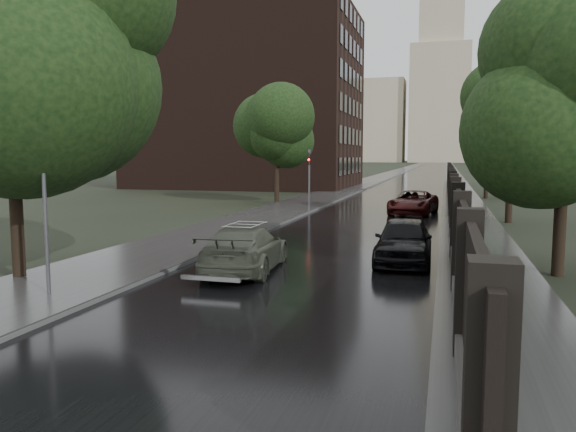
% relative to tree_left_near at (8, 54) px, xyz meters
% --- Properties ---
extents(ground, '(800.00, 800.00, 0.00)m').
position_rel_tree_left_near_xyz_m(ground, '(7.60, -3.00, -6.42)').
color(ground, black).
rests_on(ground, ground).
extents(road, '(8.00, 420.00, 0.02)m').
position_rel_tree_left_near_xyz_m(road, '(7.60, 187.00, -6.41)').
color(road, black).
rests_on(road, ground).
extents(sidewalk_left, '(4.00, 420.00, 0.16)m').
position_rel_tree_left_near_xyz_m(sidewalk_left, '(1.60, 187.00, -6.34)').
color(sidewalk_left, '#2D2D2D').
rests_on(sidewalk_left, ground).
extents(verge_right, '(3.00, 420.00, 0.08)m').
position_rel_tree_left_near_xyz_m(verge_right, '(13.10, 187.00, -6.38)').
color(verge_right, '#2D2D2D').
rests_on(verge_right, ground).
extents(fence_right, '(0.45, 75.72, 2.70)m').
position_rel_tree_left_near_xyz_m(fence_right, '(12.20, 29.01, -5.41)').
color(fence_right, '#383533').
rests_on(fence_right, ground).
extents(tree_left_near, '(5.44, 5.44, 9.16)m').
position_rel_tree_left_near_xyz_m(tree_left_near, '(0.00, 0.00, 0.00)').
color(tree_left_near, black).
rests_on(tree_left_near, ground).
extents(tree_left_far, '(4.25, 4.25, 7.39)m').
position_rel_tree_left_near_xyz_m(tree_left_far, '(-0.40, 27.00, -1.18)').
color(tree_left_far, black).
rests_on(tree_left_far, ground).
extents(tree_right_a, '(4.08, 4.08, 7.01)m').
position_rel_tree_left_near_xyz_m(tree_right_a, '(15.10, 5.00, -1.47)').
color(tree_right_a, black).
rests_on(tree_right_a, ground).
extents(tree_right_b, '(4.08, 4.08, 7.01)m').
position_rel_tree_left_near_xyz_m(tree_right_b, '(15.10, 19.00, -1.47)').
color(tree_right_b, black).
rests_on(tree_right_b, ground).
extents(tree_right_c, '(4.08, 4.08, 7.01)m').
position_rel_tree_left_near_xyz_m(tree_right_c, '(15.10, 37.00, -1.47)').
color(tree_right_c, black).
rests_on(tree_right_c, ground).
extents(lamp_post, '(0.25, 0.12, 5.11)m').
position_rel_tree_left_near_xyz_m(lamp_post, '(2.20, -1.50, -3.75)').
color(lamp_post, '#59595E').
rests_on(lamp_post, ground).
extents(traffic_light, '(0.16, 0.32, 4.00)m').
position_rel_tree_left_near_xyz_m(traffic_light, '(3.30, 21.99, -4.02)').
color(traffic_light, '#59595E').
rests_on(traffic_light, ground).
extents(brick_building, '(24.00, 18.00, 20.00)m').
position_rel_tree_left_near_xyz_m(brick_building, '(-10.40, 49.00, 3.58)').
color(brick_building, black).
rests_on(brick_building, ground).
extents(stalinist_tower, '(92.00, 30.00, 159.00)m').
position_rel_tree_left_near_xyz_m(stalinist_tower, '(7.60, 297.00, 31.97)').
color(stalinist_tower, tan).
rests_on(stalinist_tower, ground).
extents(volga_sedan, '(2.48, 5.12, 1.44)m').
position_rel_tree_left_near_xyz_m(volga_sedan, '(5.80, 3.06, -5.70)').
color(volga_sedan, '#43493A').
rests_on(volga_sedan, ground).
extents(car_right_near, '(1.91, 4.56, 1.54)m').
position_rel_tree_left_near_xyz_m(car_right_near, '(10.48, 5.79, -5.65)').
color(car_right_near, black).
rests_on(car_right_near, ground).
extents(car_right_far, '(3.11, 5.56, 1.47)m').
position_rel_tree_left_near_xyz_m(car_right_far, '(9.90, 21.97, -5.68)').
color(car_right_far, '#340C0B').
rests_on(car_right_far, ground).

